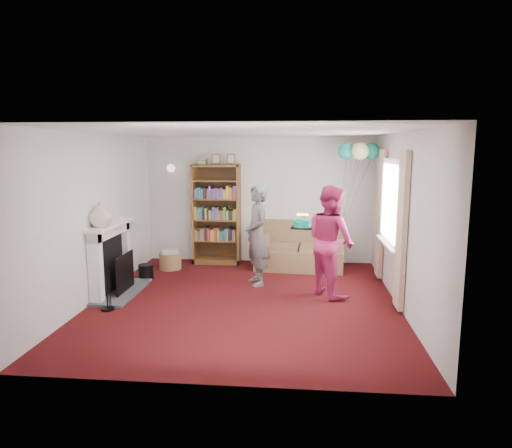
# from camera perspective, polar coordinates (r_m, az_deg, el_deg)

# --- Properties ---
(ground) EXTENTS (5.00, 5.00, 0.00)m
(ground) POSITION_cam_1_polar(r_m,az_deg,el_deg) (6.97, -1.37, -9.56)
(ground) COLOR #33070C
(ground) RESTS_ON ground
(wall_back) EXTENTS (4.50, 0.02, 2.50)m
(wall_back) POSITION_cam_1_polar(r_m,az_deg,el_deg) (9.15, 0.42, 3.03)
(wall_back) COLOR silver
(wall_back) RESTS_ON ground
(wall_left) EXTENTS (0.02, 5.00, 2.50)m
(wall_left) POSITION_cam_1_polar(r_m,az_deg,el_deg) (7.29, -19.36, 0.86)
(wall_left) COLOR silver
(wall_left) RESTS_ON ground
(wall_right) EXTENTS (0.02, 5.00, 2.50)m
(wall_right) POSITION_cam_1_polar(r_m,az_deg,el_deg) (6.79, 17.89, 0.35)
(wall_right) COLOR silver
(wall_right) RESTS_ON ground
(ceiling) EXTENTS (4.50, 5.00, 0.01)m
(ceiling) POSITION_cam_1_polar(r_m,az_deg,el_deg) (6.60, -1.46, 11.49)
(ceiling) COLOR white
(ceiling) RESTS_ON wall_back
(fireplace) EXTENTS (0.55, 1.80, 1.12)m
(fireplace) POSITION_cam_1_polar(r_m,az_deg,el_deg) (7.53, -17.25, -4.50)
(fireplace) COLOR #3F3F42
(fireplace) RESTS_ON ground
(window_bay) EXTENTS (0.14, 2.02, 2.20)m
(window_bay) POSITION_cam_1_polar(r_m,az_deg,el_deg) (7.37, 16.46, 0.73)
(window_bay) COLOR white
(window_bay) RESTS_ON ground
(wall_sconce) EXTENTS (0.16, 0.23, 0.16)m
(wall_sconce) POSITION_cam_1_polar(r_m,az_deg,el_deg) (9.27, -10.57, 6.87)
(wall_sconce) COLOR gold
(wall_sconce) RESTS_ON ground
(bookcase) EXTENTS (0.93, 0.42, 2.17)m
(bookcase) POSITION_cam_1_polar(r_m,az_deg,el_deg) (9.09, -4.92, 1.10)
(bookcase) COLOR #472B14
(bookcase) RESTS_ON ground
(sofa) EXTENTS (1.64, 0.87, 0.87)m
(sofa) POSITION_cam_1_polar(r_m,az_deg,el_deg) (8.83, 5.45, -3.31)
(sofa) COLOR brown
(sofa) RESTS_ON ground
(wicker_basket) EXTENTS (0.41, 0.41, 0.37)m
(wicker_basket) POSITION_cam_1_polar(r_m,az_deg,el_deg) (8.85, -10.67, -4.48)
(wicker_basket) COLOR #967246
(wicker_basket) RESTS_ON ground
(person_striped) EXTENTS (0.61, 0.72, 1.69)m
(person_striped) POSITION_cam_1_polar(r_m,az_deg,el_deg) (7.59, 0.14, -1.37)
(person_striped) COLOR black
(person_striped) RESTS_ON ground
(person_magenta) EXTENTS (0.99, 1.05, 1.72)m
(person_magenta) POSITION_cam_1_polar(r_m,az_deg,el_deg) (7.14, 9.31, -2.08)
(person_magenta) COLOR #A92151
(person_magenta) RESTS_ON ground
(birthday_cake) EXTENTS (0.34, 0.34, 0.22)m
(birthday_cake) POSITION_cam_1_polar(r_m,az_deg,el_deg) (7.25, 5.81, 0.03)
(birthday_cake) COLOR black
(birthday_cake) RESTS_ON ground
(balloons) EXTENTS (0.74, 0.74, 1.72)m
(balloons) POSITION_cam_1_polar(r_m,az_deg,el_deg) (8.51, 12.71, 8.87)
(balloons) COLOR #3F3F3F
(balloons) RESTS_ON ground
(mantel_vase) EXTENTS (0.42, 0.42, 0.37)m
(mantel_vase) POSITION_cam_1_polar(r_m,az_deg,el_deg) (7.08, -18.86, 1.16)
(mantel_vase) COLOR beige
(mantel_vase) RESTS_ON fireplace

